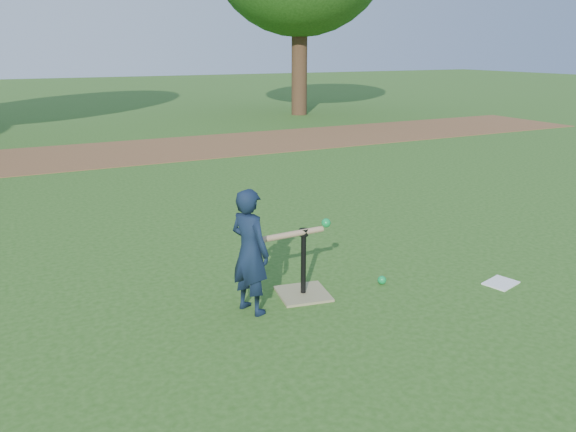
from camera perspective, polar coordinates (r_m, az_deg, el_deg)
name	(u,v)px	position (r m, az deg, el deg)	size (l,w,h in m)	color
ground	(281,280)	(5.31, -0.67, -6.57)	(80.00, 80.00, 0.00)	#285116
dirt_strip	(124,152)	(12.26, -16.33, 6.23)	(24.00, 3.00, 0.01)	brown
child	(250,252)	(4.54, -3.89, -3.63)	(0.38, 0.25, 1.05)	black
wiffle_ball_ground	(382,280)	(5.29, 9.51, -6.43)	(0.08, 0.08, 0.08)	#0D8F3D
clipboard	(501,283)	(5.61, 20.81, -6.38)	(0.30, 0.23, 0.01)	white
batting_tee	(303,283)	(4.98, 1.56, -6.86)	(0.50, 0.50, 0.61)	#93895D
swing_action	(296,232)	(4.74, 0.87, -1.68)	(0.70, 0.11, 0.13)	tan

